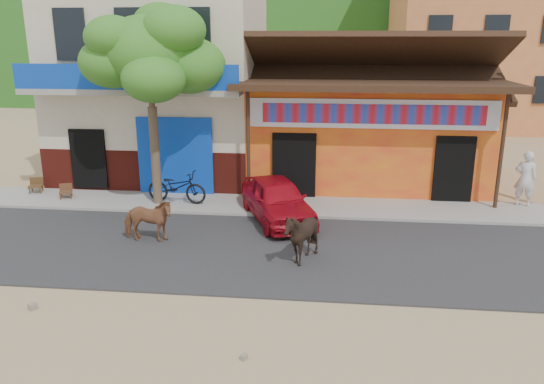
{
  "coord_description": "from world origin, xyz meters",
  "views": [
    {
      "loc": [
        0.67,
        -9.64,
        5.13
      ],
      "look_at": [
        -0.69,
        3.0,
        1.4
      ],
      "focal_mm": 35.0,
      "sensor_mm": 36.0,
      "label": 1
    }
  ],
  "objects_px": {
    "tree": "(152,107)",
    "pedestrian": "(525,179)",
    "cafe_chair_left": "(35,179)",
    "red_car": "(277,199)",
    "scooter": "(177,187)",
    "cow_dark": "(301,236)",
    "cow_tan": "(148,220)",
    "cafe_chair_right": "(65,185)"
  },
  "relations": [
    {
      "from": "cow_dark",
      "to": "cafe_chair_right",
      "type": "xyz_separation_m",
      "value": [
        -7.82,
        4.09,
        -0.14
      ]
    },
    {
      "from": "red_car",
      "to": "scooter",
      "type": "bearing_deg",
      "value": 138.3
    },
    {
      "from": "cow_dark",
      "to": "pedestrian",
      "type": "height_order",
      "value": "pedestrian"
    },
    {
      "from": "tree",
      "to": "cafe_chair_right",
      "type": "xyz_separation_m",
      "value": [
        -3.11,
        0.15,
        -2.58
      ]
    },
    {
      "from": "red_car",
      "to": "cow_dark",
      "type": "bearing_deg",
      "value": -96.81
    },
    {
      "from": "red_car",
      "to": "cafe_chair_left",
      "type": "distance_m",
      "value": 8.44
    },
    {
      "from": "cow_tan",
      "to": "red_car",
      "type": "xyz_separation_m",
      "value": [
        3.14,
        2.02,
        0.04
      ]
    },
    {
      "from": "scooter",
      "to": "tree",
      "type": "bearing_deg",
      "value": 105.2
    },
    {
      "from": "scooter",
      "to": "cafe_chair_left",
      "type": "bearing_deg",
      "value": 91.61
    },
    {
      "from": "cow_dark",
      "to": "red_car",
      "type": "bearing_deg",
      "value": 173.38
    },
    {
      "from": "cow_dark",
      "to": "cafe_chair_right",
      "type": "height_order",
      "value": "cow_dark"
    },
    {
      "from": "red_car",
      "to": "tree",
      "type": "bearing_deg",
      "value": 142.07
    },
    {
      "from": "pedestrian",
      "to": "cafe_chair_left",
      "type": "bearing_deg",
      "value": 21.14
    },
    {
      "from": "scooter",
      "to": "cafe_chair_right",
      "type": "xyz_separation_m",
      "value": [
        -3.71,
        0.08,
        -0.09
      ]
    },
    {
      "from": "scooter",
      "to": "pedestrian",
      "type": "xyz_separation_m",
      "value": [
        10.69,
        0.82,
        0.35
      ]
    },
    {
      "from": "cafe_chair_left",
      "to": "tree",
      "type": "bearing_deg",
      "value": -24.49
    },
    {
      "from": "scooter",
      "to": "cow_dark",
      "type": "bearing_deg",
      "value": -126.3
    },
    {
      "from": "cow_dark",
      "to": "pedestrian",
      "type": "xyz_separation_m",
      "value": [
        6.57,
        4.84,
        0.3
      ]
    },
    {
      "from": "scooter",
      "to": "cafe_chair_right",
      "type": "height_order",
      "value": "scooter"
    },
    {
      "from": "cow_tan",
      "to": "red_car",
      "type": "distance_m",
      "value": 3.73
    },
    {
      "from": "tree",
      "to": "pedestrian",
      "type": "distance_m",
      "value": 11.53
    },
    {
      "from": "tree",
      "to": "red_car",
      "type": "relative_size",
      "value": 1.65
    },
    {
      "from": "tree",
      "to": "red_car",
      "type": "distance_m",
      "value": 4.7
    },
    {
      "from": "pedestrian",
      "to": "cafe_chair_left",
      "type": "relative_size",
      "value": 1.89
    },
    {
      "from": "cow_tan",
      "to": "cow_dark",
      "type": "relative_size",
      "value": 1.06
    },
    {
      "from": "cow_tan",
      "to": "cow_dark",
      "type": "bearing_deg",
      "value": -103.09
    },
    {
      "from": "tree",
      "to": "cow_dark",
      "type": "relative_size",
      "value": 4.65
    },
    {
      "from": "cow_tan",
      "to": "cafe_chair_right",
      "type": "xyz_separation_m",
      "value": [
        -3.84,
        3.2,
        -0.08
      ]
    },
    {
      "from": "cow_tan",
      "to": "cow_dark",
      "type": "xyz_separation_m",
      "value": [
        3.99,
        -0.89,
        0.07
      ]
    },
    {
      "from": "tree",
      "to": "cafe_chair_right",
      "type": "relative_size",
      "value": 7.14
    },
    {
      "from": "cafe_chair_left",
      "to": "pedestrian",
      "type": "bearing_deg",
      "value": -15.32
    },
    {
      "from": "cow_tan",
      "to": "pedestrian",
      "type": "bearing_deg",
      "value": -69.99
    },
    {
      "from": "scooter",
      "to": "cafe_chair_right",
      "type": "relative_size",
      "value": 2.3
    },
    {
      "from": "cafe_chair_right",
      "to": "cafe_chair_left",
      "type": "bearing_deg",
      "value": 137.5
    },
    {
      "from": "tree",
      "to": "cow_tan",
      "type": "distance_m",
      "value": 4.01
    },
    {
      "from": "tree",
      "to": "scooter",
      "type": "relative_size",
      "value": 3.11
    },
    {
      "from": "scooter",
      "to": "cafe_chair_left",
      "type": "distance_m",
      "value": 5.03
    },
    {
      "from": "tree",
      "to": "pedestrian",
      "type": "height_order",
      "value": "tree"
    },
    {
      "from": "pedestrian",
      "to": "cafe_chair_left",
      "type": "distance_m",
      "value": 15.7
    },
    {
      "from": "tree",
      "to": "scooter",
      "type": "distance_m",
      "value": 2.57
    },
    {
      "from": "cafe_chair_right",
      "to": "tree",
      "type": "bearing_deg",
      "value": -24.85
    },
    {
      "from": "scooter",
      "to": "pedestrian",
      "type": "relative_size",
      "value": 1.12
    }
  ]
}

